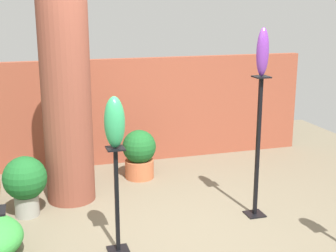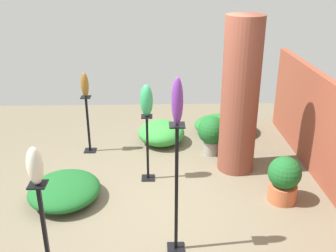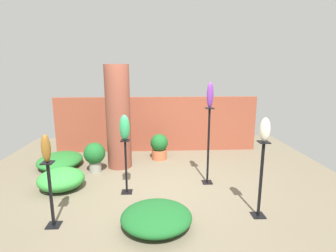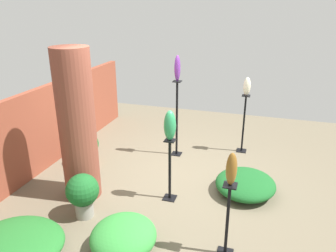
{
  "view_description": "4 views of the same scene",
  "coord_description": "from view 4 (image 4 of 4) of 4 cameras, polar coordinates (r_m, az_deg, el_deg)",
  "views": [
    {
      "loc": [
        -1.32,
        -4.1,
        2.25
      ],
      "look_at": [
        0.01,
        0.29,
        1.07
      ],
      "focal_mm": 50.0,
      "sensor_mm": 36.0,
      "label": 1
    },
    {
      "loc": [
        4.62,
        0.0,
        3.05
      ],
      "look_at": [
        -0.09,
        0.15,
        1.08
      ],
      "focal_mm": 42.0,
      "sensor_mm": 36.0,
      "label": 2
    },
    {
      "loc": [
        -0.08,
        -4.75,
        2.28
      ],
      "look_at": [
        0.2,
        0.34,
        1.17
      ],
      "focal_mm": 28.0,
      "sensor_mm": 36.0,
      "label": 3
    },
    {
      "loc": [
        -4.94,
        -1.46,
        2.98
      ],
      "look_at": [
        -0.25,
        0.0,
        1.11
      ],
      "focal_mm": 35.0,
      "sensor_mm": 36.0,
      "label": 4
    }
  ],
  "objects": [
    {
      "name": "ground_plane",
      "position": [
        5.95,
        0.76,
        -9.16
      ],
      "size": [
        8.0,
        8.0,
        0.0
      ],
      "primitive_type": "plane",
      "color": "#6B604C"
    },
    {
      "name": "brick_wall_back",
      "position": [
        6.67,
        -19.82,
        0.25
      ],
      "size": [
        5.6,
        0.12,
        1.53
      ],
      "primitive_type": "cube",
      "color": "brown",
      "rests_on": "ground"
    },
    {
      "name": "brick_pillar",
      "position": [
        5.17,
        -15.52,
        -0.06
      ],
      "size": [
        0.56,
        0.56,
        2.39
      ],
      "primitive_type": "cylinder",
      "color": "brown",
      "rests_on": "ground"
    },
    {
      "name": "pedestal_bronze",
      "position": [
        4.2,
        10.27,
        -16.43
      ],
      "size": [
        0.2,
        0.2,
        1.0
      ],
      "color": "black",
      "rests_on": "ground"
    },
    {
      "name": "pedestal_ivory",
      "position": [
        6.94,
        13.01,
        -0.05
      ],
      "size": [
        0.2,
        0.2,
        1.22
      ],
      "color": "black",
      "rests_on": "ground"
    },
    {
      "name": "pedestal_jade",
      "position": [
        5.18,
        0.32,
        -8.15
      ],
      "size": [
        0.2,
        0.2,
        1.02
      ],
      "color": "black",
      "rests_on": "ground"
    },
    {
      "name": "pedestal_violet",
      "position": [
        6.56,
        1.55,
        0.76
      ],
      "size": [
        0.2,
        0.2,
        1.55
      ],
      "color": "black",
      "rests_on": "ground"
    },
    {
      "name": "art_vase_bronze",
      "position": [
        3.8,
        10.99,
        -7.38
      ],
      "size": [
        0.13,
        0.13,
        0.41
      ],
      "primitive_type": "ellipsoid",
      "color": "brown",
      "rests_on": "pedestal_bronze"
    },
    {
      "name": "art_vase_ivory",
      "position": [
        6.69,
        13.59,
        6.73
      ],
      "size": [
        0.16,
        0.14,
        0.37
      ],
      "primitive_type": "ellipsoid",
      "color": "beige",
      "rests_on": "pedestal_ivory"
    },
    {
      "name": "art_vase_jade",
      "position": [
        4.84,
        0.33,
        0.08
      ],
      "size": [
        0.19,
        0.18,
        0.47
      ],
      "primitive_type": "ellipsoid",
      "color": "#2D9356",
      "rests_on": "pedestal_jade"
    },
    {
      "name": "art_vase_violet",
      "position": [
        6.27,
        1.64,
        10.04
      ],
      "size": [
        0.13,
        0.12,
        0.49
      ],
      "primitive_type": "ellipsoid",
      "color": "#6B2D8C",
      "rests_on": "pedestal_violet"
    },
    {
      "name": "potted_plant_mid_right",
      "position": [
        4.97,
        -14.63,
        -11.15
      ],
      "size": [
        0.48,
        0.48,
        0.68
      ],
      "color": "gray",
      "rests_on": "ground"
    },
    {
      "name": "potted_plant_back_center",
      "position": [
        6.47,
        -13.89,
        -3.78
      ],
      "size": [
        0.45,
        0.45,
        0.66
      ],
      "color": "#B25B38",
      "rests_on": "ground"
    },
    {
      "name": "foliage_bed_east",
      "position": [
        5.64,
        13.32,
        -9.77
      ],
      "size": [
        1.05,
        0.98,
        0.31
      ],
      "primitive_type": "ellipsoid",
      "color": "#195923",
      "rests_on": "ground"
    },
    {
      "name": "foliage_bed_west",
      "position": [
        4.4,
        -7.76,
        -18.49
      ],
      "size": [
        0.88,
        0.84,
        0.4
      ],
      "primitive_type": "ellipsoid",
      "color": "#338C38",
      "rests_on": "ground"
    },
    {
      "name": "foliage_bed_center",
      "position": [
        4.75,
        -24.7,
        -17.98
      ],
      "size": [
        1.03,
        1.2,
        0.29
      ],
      "primitive_type": "ellipsoid",
      "color": "#236B28",
      "rests_on": "ground"
    }
  ]
}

